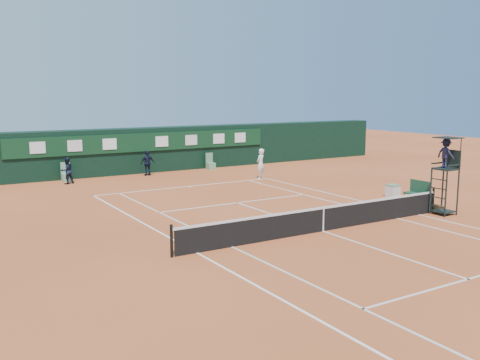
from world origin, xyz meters
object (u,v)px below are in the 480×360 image
cooler (393,191)px  player (260,164)px  umpire_chair (446,159)px  player_bench (418,191)px  tennis_net (323,218)px

cooler → player: bearing=106.6°
umpire_chair → player: bearing=96.1°
player_bench → cooler: bearing=86.4°
cooler → tennis_net: bearing=-155.4°
player → player_bench: bearing=73.9°
player_bench → cooler: size_ratio=1.86×
umpire_chair → player: 12.71m
tennis_net → cooler: bearing=24.6°
umpire_chair → cooler: bearing=73.4°
umpire_chair → tennis_net: bearing=175.5°
umpire_chair → player: (-1.34, 12.55, -1.51)m
tennis_net → cooler: 8.42m
tennis_net → player: bearing=67.0°
player → umpire_chair: bearing=66.6°
tennis_net → player_bench: 7.75m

